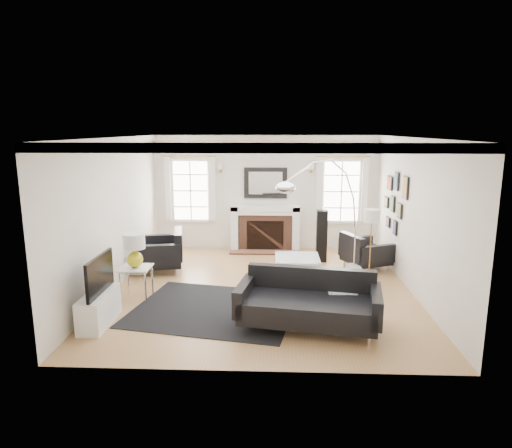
{
  "coord_description": "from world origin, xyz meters",
  "views": [
    {
      "loc": [
        0.23,
        -8.16,
        2.96
      ],
      "look_at": [
        -0.12,
        0.3,
        1.18
      ],
      "focal_mm": 32.0,
      "sensor_mm": 36.0,
      "label": 1
    }
  ],
  "objects_px": {
    "sofa": "(309,303)",
    "gourd_lamp": "(134,248)",
    "fireplace": "(265,229)",
    "arc_floor_lamp": "(323,217)",
    "armchair_right": "(364,253)",
    "coffee_table": "(297,259)",
    "armchair_left": "(162,252)"
  },
  "relations": [
    {
      "from": "fireplace",
      "to": "gourd_lamp",
      "type": "distance_m",
      "value": 4.07
    },
    {
      "from": "fireplace",
      "to": "gourd_lamp",
      "type": "height_order",
      "value": "gourd_lamp"
    },
    {
      "from": "gourd_lamp",
      "to": "coffee_table",
      "type": "bearing_deg",
      "value": 25.66
    },
    {
      "from": "fireplace",
      "to": "coffee_table",
      "type": "bearing_deg",
      "value": -70.94
    },
    {
      "from": "sofa",
      "to": "armchair_right",
      "type": "height_order",
      "value": "sofa"
    },
    {
      "from": "armchair_right",
      "to": "arc_floor_lamp",
      "type": "relative_size",
      "value": 0.48
    },
    {
      "from": "sofa",
      "to": "coffee_table",
      "type": "distance_m",
      "value": 2.43
    },
    {
      "from": "armchair_right",
      "to": "gourd_lamp",
      "type": "relative_size",
      "value": 1.97
    },
    {
      "from": "armchair_right",
      "to": "arc_floor_lamp",
      "type": "bearing_deg",
      "value": -132.21
    },
    {
      "from": "arc_floor_lamp",
      "to": "sofa",
      "type": "bearing_deg",
      "value": -101.43
    },
    {
      "from": "fireplace",
      "to": "gourd_lamp",
      "type": "relative_size",
      "value": 2.82
    },
    {
      "from": "sofa",
      "to": "gourd_lamp",
      "type": "distance_m",
      "value": 3.18
    },
    {
      "from": "armchair_left",
      "to": "arc_floor_lamp",
      "type": "distance_m",
      "value": 3.49
    },
    {
      "from": "sofa",
      "to": "gourd_lamp",
      "type": "xyz_separation_m",
      "value": [
        -2.95,
        1.04,
        0.55
      ]
    },
    {
      "from": "armchair_right",
      "to": "coffee_table",
      "type": "bearing_deg",
      "value": -158.92
    },
    {
      "from": "fireplace",
      "to": "sofa",
      "type": "height_order",
      "value": "fireplace"
    },
    {
      "from": "armchair_right",
      "to": "coffee_table",
      "type": "relative_size",
      "value": 1.33
    },
    {
      "from": "coffee_table",
      "to": "gourd_lamp",
      "type": "bearing_deg",
      "value": -154.34
    },
    {
      "from": "armchair_left",
      "to": "gourd_lamp",
      "type": "height_order",
      "value": "gourd_lamp"
    },
    {
      "from": "fireplace",
      "to": "arc_floor_lamp",
      "type": "xyz_separation_m",
      "value": [
        1.13,
        -2.56,
        0.8
      ]
    },
    {
      "from": "sofa",
      "to": "arc_floor_lamp",
      "type": "xyz_separation_m",
      "value": [
        0.38,
        1.87,
        0.97
      ]
    },
    {
      "from": "coffee_table",
      "to": "armchair_right",
      "type": "bearing_deg",
      "value": 21.08
    },
    {
      "from": "armchair_left",
      "to": "armchair_right",
      "type": "bearing_deg",
      "value": 4.2
    },
    {
      "from": "fireplace",
      "to": "armchair_right",
      "type": "bearing_deg",
      "value": -34.1
    },
    {
      "from": "fireplace",
      "to": "sofa",
      "type": "distance_m",
      "value": 4.5
    },
    {
      "from": "sofa",
      "to": "fireplace",
      "type": "bearing_deg",
      "value": 99.62
    },
    {
      "from": "armchair_left",
      "to": "armchair_right",
      "type": "height_order",
      "value": "armchair_left"
    },
    {
      "from": "gourd_lamp",
      "to": "armchair_right",
      "type": "bearing_deg",
      "value": 24.17
    },
    {
      "from": "armchair_right",
      "to": "coffee_table",
      "type": "distance_m",
      "value": 1.55
    },
    {
      "from": "sofa",
      "to": "armchair_left",
      "type": "height_order",
      "value": "armchair_left"
    },
    {
      "from": "armchair_right",
      "to": "gourd_lamp",
      "type": "distance_m",
      "value": 4.79
    },
    {
      "from": "armchair_left",
      "to": "arc_floor_lamp",
      "type": "height_order",
      "value": "arc_floor_lamp"
    }
  ]
}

